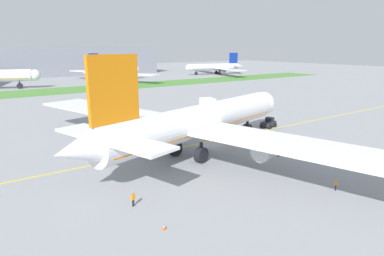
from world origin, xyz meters
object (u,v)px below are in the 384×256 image
service_truck_baggage_loader (207,101)px  parked_airliner_far_outer (215,67)px  parked_airliner_far_right (113,72)px  ground_crew_wingwalker_starboard (336,184)px  traffic_cone_near_nose (164,227)px  ground_crew_wingwalker_port (133,198)px  airliner_foreground (198,122)px  ground_crew_marshaller_front (279,151)px  pushback_tug (269,123)px

service_truck_baggage_loader → parked_airliner_far_outer: parked_airliner_far_outer is taller
parked_airliner_far_right → ground_crew_wingwalker_starboard: bearing=-102.0°
service_truck_baggage_loader → traffic_cone_near_nose: bearing=-131.2°
ground_crew_wingwalker_port → airliner_foreground: bearing=32.4°
parked_airliner_far_right → service_truck_baggage_loader: bearing=-94.0°
traffic_cone_near_nose → parked_airliner_far_outer: (128.94, 150.50, 4.55)m
ground_crew_marshaller_front → ground_crew_wingwalker_starboard: 14.25m
service_truck_baggage_loader → parked_airliner_far_outer: 124.67m
ground_crew_wingwalker_port → service_truck_baggage_loader: 69.08m
pushback_tug → service_truck_baggage_loader: bearing=78.5°
ground_crew_marshaller_front → parked_airliner_far_outer: parked_airliner_far_outer is taller
ground_crew_wingwalker_port → ground_crew_marshaller_front: (27.79, 2.49, -0.01)m
airliner_foreground → traffic_cone_near_nose: bearing=-134.2°
airliner_foreground → ground_crew_marshaller_front: size_ratio=46.56×
airliner_foreground → parked_airliner_far_outer: 174.03m
airliner_foreground → ground_crew_marshaller_front: (10.61, -8.44, -4.74)m
parked_airliner_far_outer → ground_crew_marshaller_front: bearing=-125.6°
airliner_foreground → service_truck_baggage_loader: 49.60m
pushback_tug → parked_airliner_far_outer: size_ratio=0.08×
ground_crew_marshaller_front → service_truck_baggage_loader: bearing=65.6°
ground_crew_wingwalker_port → parked_airliner_far_outer: 193.58m
ground_crew_wingwalker_starboard → service_truck_baggage_loader: bearing=66.7°
ground_crew_wingwalker_starboard → parked_airliner_far_right: size_ratio=0.03×
ground_crew_wingwalker_starboard → ground_crew_wingwalker_port: bearing=154.6°
pushback_tug → ground_crew_wingwalker_starboard: size_ratio=3.60×
ground_crew_wingwalker_starboard → traffic_cone_near_nose: 23.19m
ground_crew_marshaller_front → ground_crew_wingwalker_starboard: bearing=-109.4°
traffic_cone_near_nose → parked_airliner_far_right: parked_airliner_far_right is taller
ground_crew_wingwalker_starboard → traffic_cone_near_nose: (-22.74, 4.51, -0.67)m
airliner_foreground → ground_crew_wingwalker_starboard: (5.87, -21.87, -4.83)m
airliner_foreground → ground_crew_wingwalker_starboard: size_ratio=50.93×
pushback_tug → parked_airliner_far_outer: (86.76, 126.10, 3.81)m
ground_crew_wingwalker_starboard → pushback_tug: bearing=56.1°
ground_crew_wingwalker_port → ground_crew_marshaller_front: 27.90m
pushback_tug → ground_crew_wingwalker_port: size_ratio=3.27×
airliner_foreground → parked_airliner_far_right: (38.00, 128.81, -0.73)m
ground_crew_wingwalker_starboard → ground_crew_marshaller_front: bearing=70.6°
parked_airliner_far_right → ground_crew_wingwalker_port: bearing=-111.6°
pushback_tug → traffic_cone_near_nose: size_ratio=9.72×
ground_crew_marshaller_front → service_truck_baggage_loader: (21.01, 46.40, 0.40)m
airliner_foreground → parked_airliner_far_right: 134.30m
pushback_tug → parked_airliner_far_outer: parked_airliner_far_outer is taller
ground_crew_marshaller_front → parked_airliner_far_right: parked_airliner_far_right is taller
pushback_tug → service_truck_baggage_loader: size_ratio=1.04×
ground_crew_wingwalker_port → service_truck_baggage_loader: (48.80, 48.89, 0.39)m
airliner_foreground → ground_crew_marshaller_front: bearing=-38.5°
pushback_tug → parked_airliner_far_right: (12.69, 121.78, 4.04)m
service_truck_baggage_loader → parked_airliner_far_outer: size_ratio=0.08×
ground_crew_marshaller_front → traffic_cone_near_nose: (-27.48, -8.93, -0.76)m
airliner_foreground → ground_crew_wingwalker_starboard: 23.15m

